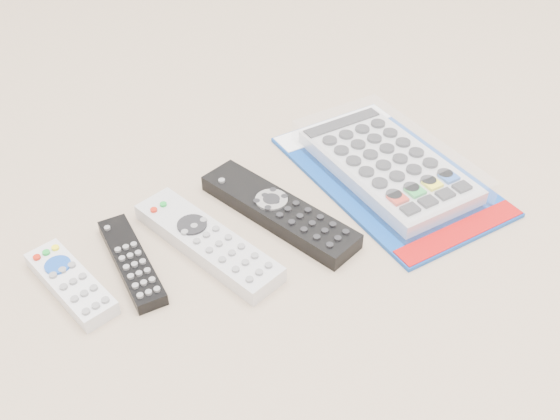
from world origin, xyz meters
TOP-DOWN VIEW (x-y plane):
  - remote_small_grey at (-0.22, 0.07)m, footprint 0.06×0.14m
  - remote_slim_black at (-0.15, 0.06)m, footprint 0.06×0.16m
  - remote_silver_dvd at (-0.06, 0.03)m, footprint 0.09×0.22m
  - remote_large_black at (0.05, 0.02)m, footprint 0.10×0.24m
  - jumbo_remote_packaged at (0.22, 0.00)m, footprint 0.23×0.34m

SIDE VIEW (x-z plane):
  - remote_slim_black at x=-0.15m, z-range 0.00..0.02m
  - remote_small_grey at x=-0.22m, z-range 0.00..0.02m
  - remote_silver_dvd at x=-0.06m, z-range 0.00..0.02m
  - remote_large_black at x=0.05m, z-range 0.00..0.02m
  - jumbo_remote_packaged at x=0.22m, z-range 0.00..0.04m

